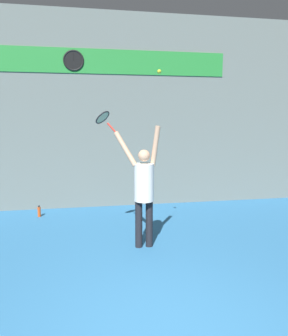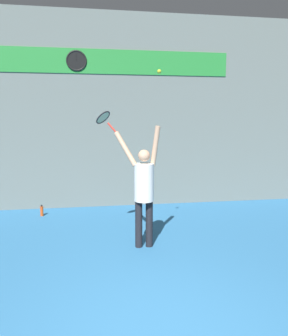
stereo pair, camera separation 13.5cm
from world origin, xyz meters
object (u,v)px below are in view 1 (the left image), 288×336
Objects in this scene: tennis_player at (144,187)px; tennis_ball at (159,71)px; tennis_racket at (103,118)px; scoreboard_clock at (74,60)px; water_bottle at (39,212)px.

tennis_ball is (0.26, -0.07, 2.00)m from tennis_player.
scoreboard_clock is at bearing 102.67° from tennis_racket.
tennis_racket is at bearing -77.33° from scoreboard_clock.
scoreboard_clock reaches higher than tennis_racket.
tennis_racket reaches higher than water_bottle.
tennis_racket is 1.30m from tennis_ball.
tennis_ball is at bearing -44.41° from water_bottle.
water_bottle is (-1.46, 1.87, -2.20)m from tennis_racket.
tennis_player is at bearing -31.18° from tennis_racket.
tennis_racket is (0.56, -2.51, -1.42)m from scoreboard_clock.
tennis_racket is 6.07× the size of tennis_ball.
scoreboard_clock is 7.30× the size of tennis_ball.
tennis_player is 2.01m from tennis_ball.
tennis_ball is 0.26× the size of water_bottle.
tennis_player is 1.44m from tennis_racket.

